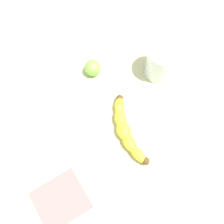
% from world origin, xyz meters
% --- Properties ---
extents(wooden_tabletop, '(1.20, 1.20, 0.03)m').
position_xyz_m(wooden_tabletop, '(0.00, 0.00, 0.01)').
color(wooden_tabletop, '#C8C388').
rests_on(wooden_tabletop, ground).
extents(banana, '(0.21, 0.06, 0.04)m').
position_xyz_m(banana, '(-0.09, 0.03, 0.05)').
color(banana, yellow).
rests_on(banana, wooden_tabletop).
extents(smoothie_glass, '(0.09, 0.09, 0.10)m').
position_xyz_m(smoothie_glass, '(0.07, -0.12, 0.08)').
color(smoothie_glass, silver).
rests_on(smoothie_glass, wooden_tabletop).
extents(lime_fruit, '(0.05, 0.05, 0.05)m').
position_xyz_m(lime_fruit, '(0.12, 0.07, 0.05)').
color(lime_fruit, '#75C142').
rests_on(lime_fruit, wooden_tabletop).
extents(folded_napkin, '(0.15, 0.15, 0.01)m').
position_xyz_m(folded_napkin, '(-0.22, 0.23, 0.03)').
color(folded_napkin, '#BC6660').
rests_on(folded_napkin, wooden_tabletop).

